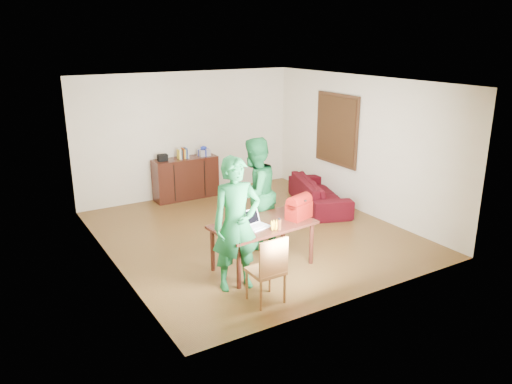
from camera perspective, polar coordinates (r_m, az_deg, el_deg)
room at (r=8.77m, az=-0.82°, el=3.52°), size 5.20×5.70×2.90m
table at (r=7.56m, az=0.78°, el=-4.23°), size 1.60×1.00×0.72m
chair at (r=6.75m, az=1.17°, el=-10.30°), size 0.44×0.42×0.96m
person_near at (r=6.85m, az=-2.26°, el=-3.69°), size 0.76×0.56×1.90m
person_far at (r=8.22m, az=-0.17°, el=-0.16°), size 1.10×0.98×1.86m
laptop at (r=7.36m, az=0.16°, el=-3.75°), size 0.39×0.31×0.24m
bananas at (r=7.27m, az=2.09°, el=-4.16°), size 0.18×0.15×0.06m
bottle at (r=7.28m, az=2.67°, el=-3.66°), size 0.07×0.07×0.18m
red_bag at (r=7.72m, az=4.93°, el=-1.95°), size 0.46×0.35×0.30m
sofa at (r=10.45m, az=7.20°, el=-0.08°), size 1.42×2.15×0.58m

